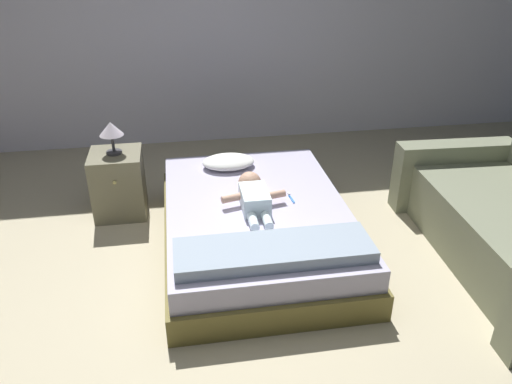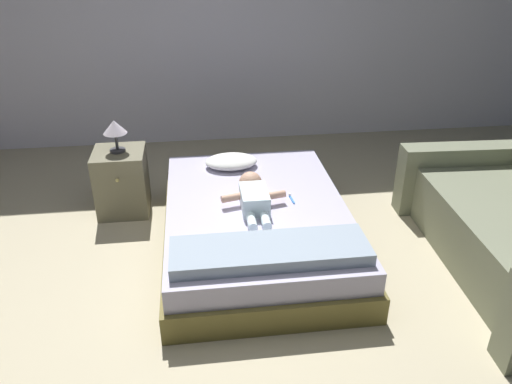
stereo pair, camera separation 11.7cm
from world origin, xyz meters
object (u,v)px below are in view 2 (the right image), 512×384
Objects in this scene: nightstand at (122,181)px; lamp at (115,129)px; pillow at (231,161)px; toothbrush at (291,199)px; baby at (253,195)px; bed at (256,225)px.

lamp reaches higher than nightstand.
pillow is 0.81× the size of nightstand.
toothbrush is at bearing -58.19° from pillow.
toothbrush is (0.40, -0.65, -0.04)m from pillow.
baby is 4.62× the size of toothbrush.
nightstand is 0.48m from lamp.
baby is at bearing -81.15° from pillow.
bed is 4.47× the size of pillow.
toothbrush is 0.52× the size of lamp.
lamp is (-1.34, 0.66, 0.38)m from toothbrush.
toothbrush is at bearing 6.78° from baby.
lamp is at bearing 179.34° from pillow.
baby is (0.11, -0.69, 0.03)m from pillow.
baby is (-0.02, -0.00, 0.26)m from bed.
lamp is (0.00, 0.00, 0.48)m from nightstand.
pillow reaches higher than toothbrush.
toothbrush is at bearing -26.22° from nightstand.
lamp is (-1.05, 0.70, 0.31)m from baby.
pillow is 3.19× the size of toothbrush.
toothbrush is 1.50m from nightstand.
lamp is (-0.94, 0.01, 0.34)m from pillow.
baby reaches higher than pillow.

